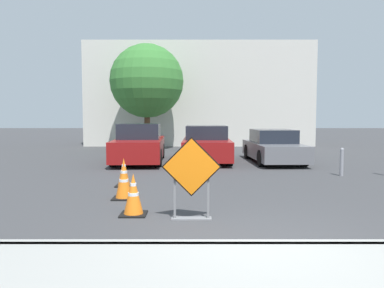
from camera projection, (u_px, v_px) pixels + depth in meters
The scene contains 13 objects.
ground_plane at pixel (215, 162), 14.97m from camera, with size 96.00×96.00×0.00m, color #3D3D3F.
sidewalk_strip at pixel (279, 281), 3.95m from camera, with size 25.00×2.09×0.14m.
curb_lip at pixel (261, 247), 4.99m from camera, with size 25.00×0.20×0.14m.
road_closed_sign at pixel (192, 174), 6.52m from camera, with size 1.04×0.20×1.46m.
traffic_cone_nearest at pixel (134, 195), 6.87m from camera, with size 0.48×0.48×0.77m.
traffic_cone_second at pixel (124, 181), 8.25m from camera, with size 0.49×0.49×0.81m.
traffic_cone_third at pixel (124, 173), 9.74m from camera, with size 0.43×0.43×0.74m.
parked_car_nearest at pixel (140, 144), 15.04m from camera, with size 2.01×4.74×1.55m.
parked_car_second at pixel (207, 145), 15.35m from camera, with size 1.97×4.64×1.46m.
parked_car_third at pixel (274, 147), 15.02m from camera, with size 1.92×4.45×1.31m.
bollard_nearest at pixel (342, 161), 11.46m from camera, with size 0.12×0.12×0.87m.
building_facade_backdrop at pixel (199, 96), 25.35m from camera, with size 14.35×5.00×6.50m.
street_tree_behind_lot at pixel (147, 81), 20.66m from camera, with size 4.06×4.06×5.84m.
Camera 1 is at (-0.92, -4.88, 1.80)m, focal length 35.00 mm.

